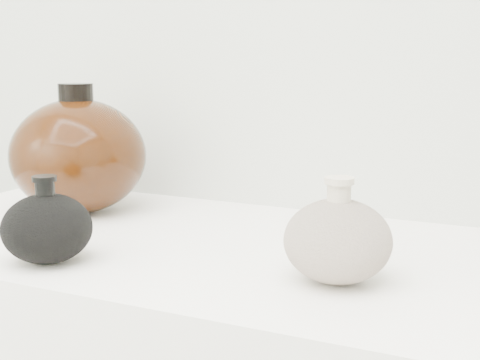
% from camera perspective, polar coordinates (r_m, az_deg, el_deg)
% --- Properties ---
extents(black_gourd_vase, '(0.15, 0.15, 0.11)m').
position_cam_1_polar(black_gourd_vase, '(0.88, -16.14, -3.92)').
color(black_gourd_vase, black).
rests_on(black_gourd_vase, display_counter).
extents(cream_gourd_vase, '(0.15, 0.15, 0.12)m').
position_cam_1_polar(cream_gourd_vase, '(0.78, 8.33, -5.09)').
color(cream_gourd_vase, '#BBA592').
rests_on(cream_gourd_vase, display_counter).
extents(left_round_pot, '(0.27, 0.27, 0.22)m').
position_cam_1_polar(left_round_pot, '(1.15, -13.62, 2.06)').
color(left_round_pot, black).
rests_on(left_round_pot, display_counter).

